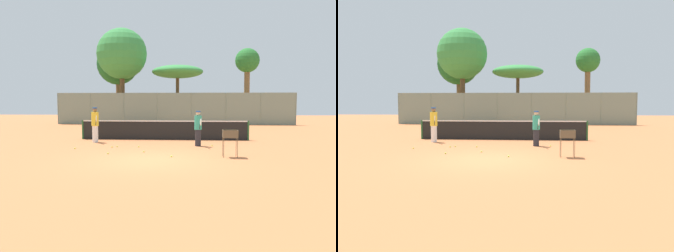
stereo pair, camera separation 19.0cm
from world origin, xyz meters
TOP-DOWN VIEW (x-y plane):
  - ground_plane at (0.00, 0.00)m, footprint 80.00×80.00m
  - tennis_net at (0.00, 6.39)m, footprint 9.32×0.10m
  - back_fence at (0.00, 18.51)m, footprint 22.06×0.08m
  - tree_0 at (-5.39, 21.25)m, footprint 5.05×5.05m
  - tree_1 at (0.19, 21.75)m, footprint 5.18×5.18m
  - tree_2 at (7.22, 22.21)m, footprint 2.43×2.43m
  - tree_3 at (-6.20, 22.98)m, footprint 4.40×4.40m
  - player_white_outfit at (-3.50, 5.02)m, footprint 0.49×0.89m
  - player_red_cap at (1.81, 3.89)m, footprint 0.35×0.89m
  - ball_cart at (2.93, 0.85)m, footprint 0.56×0.41m
  - tennis_ball_0 at (-3.72, 2.58)m, footprint 0.07×0.07m
  - tennis_ball_1 at (-1.89, 1.26)m, footprint 0.07×0.07m
  - tennis_ball_2 at (-0.95, 3.30)m, footprint 0.07×0.07m
  - tennis_ball_3 at (0.71, 0.72)m, footprint 0.07×0.07m
  - tennis_ball_4 at (-0.51, 1.81)m, footprint 0.07×0.07m
  - tennis_ball_5 at (2.47, 3.85)m, footprint 0.07×0.07m
  - tennis_ball_6 at (-2.17, 3.15)m, footprint 0.07×0.07m
  - tennis_ball_7 at (-1.97, 3.31)m, footprint 0.07×0.07m

SIDE VIEW (x-z plane):
  - ground_plane at x=0.00m, z-range 0.00..0.00m
  - tennis_ball_0 at x=-3.72m, z-range 0.00..0.07m
  - tennis_ball_1 at x=-1.89m, z-range 0.00..0.07m
  - tennis_ball_2 at x=-0.95m, z-range 0.00..0.07m
  - tennis_ball_3 at x=0.71m, z-range 0.00..0.07m
  - tennis_ball_4 at x=-0.51m, z-range 0.00..0.07m
  - tennis_ball_5 at x=2.47m, z-range 0.00..0.07m
  - tennis_ball_6 at x=-2.17m, z-range 0.00..0.07m
  - tennis_ball_7 at x=-1.97m, z-range 0.00..0.07m
  - tennis_net at x=0.00m, z-range 0.02..1.09m
  - ball_cart at x=2.93m, z-range 0.28..1.33m
  - player_red_cap at x=1.81m, z-range 0.03..1.71m
  - player_white_outfit at x=-3.50m, z-range 0.03..1.85m
  - back_fence at x=0.00m, z-range 0.00..2.93m
  - tree_1 at x=0.19m, z-range 2.20..7.98m
  - tree_2 at x=7.22m, z-range 2.16..9.65m
  - tree_3 at x=-6.20m, z-range 1.92..10.23m
  - tree_0 at x=-5.39m, z-range 2.15..11.59m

